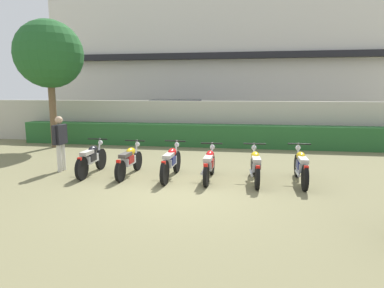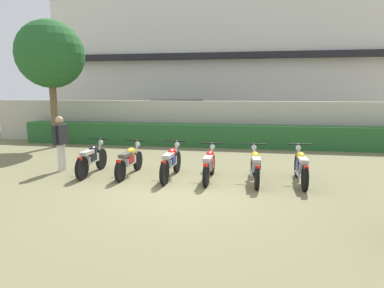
{
  "view_description": "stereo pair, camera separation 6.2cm",
  "coord_description": "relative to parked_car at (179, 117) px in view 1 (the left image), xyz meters",
  "views": [
    {
      "loc": [
        1.41,
        -7.39,
        2.39
      ],
      "look_at": [
        0.0,
        1.45,
        0.91
      ],
      "focal_mm": 30.68,
      "sensor_mm": 36.0,
      "label": 1
    },
    {
      "loc": [
        1.47,
        -7.38,
        2.39
      ],
      "look_at": [
        0.0,
        1.45,
        0.91
      ],
      "focal_mm": 30.68,
      "sensor_mm": 36.0,
      "label": 2
    }
  ],
  "objects": [
    {
      "name": "motorcycle_in_row_5",
      "position": [
        4.95,
        -8.8,
        -0.48
      ],
      "size": [
        0.6,
        1.95,
        0.97
      ],
      "rotation": [
        0.0,
        0.0,
        1.56
      ],
      "color": "black",
      "rests_on": "ground"
    },
    {
      "name": "hedge_row",
      "position": [
        2.06,
        -3.57,
        -0.46
      ],
      "size": [
        16.85,
        0.7,
        0.95
      ],
      "primitive_type": "cube",
      "color": "#28602D",
      "rests_on": "ground"
    },
    {
      "name": "building",
      "position": [
        2.06,
        5.88,
        3.21
      ],
      "size": [
        22.18,
        6.5,
        8.3
      ],
      "color": "silver",
      "rests_on": "ground"
    },
    {
      "name": "motorcycle_in_row_1",
      "position": [
        0.31,
        -8.76,
        -0.5
      ],
      "size": [
        0.6,
        1.88,
        0.94
      ],
      "rotation": [
        0.0,
        0.0,
        1.54
      ],
      "color": "black",
      "rests_on": "ground"
    },
    {
      "name": "parked_car",
      "position": [
        0.0,
        0.0,
        0.0
      ],
      "size": [
        4.7,
        2.54,
        1.89
      ],
      "rotation": [
        0.0,
        0.0,
        0.13
      ],
      "color": "navy",
      "rests_on": "ground"
    },
    {
      "name": "motorcycle_in_row_0",
      "position": [
        -0.8,
        -8.79,
        -0.48
      ],
      "size": [
        0.6,
        1.87,
        0.97
      ],
      "rotation": [
        0.0,
        0.0,
        1.59
      ],
      "color": "black",
      "rests_on": "ground"
    },
    {
      "name": "motorcycle_in_row_2",
      "position": [
        1.53,
        -8.84,
        -0.48
      ],
      "size": [
        0.6,
        1.96,
        0.97
      ],
      "rotation": [
        0.0,
        0.0,
        1.54
      ],
      "color": "black",
      "rests_on": "ground"
    },
    {
      "name": "inspector_person",
      "position": [
        -1.88,
        -8.55,
        0.03
      ],
      "size": [
        0.22,
        0.66,
        1.63
      ],
      "color": "silver",
      "rests_on": "ground"
    },
    {
      "name": "compound_wall",
      "position": [
        2.06,
        -2.87,
        0.02
      ],
      "size": [
        21.07,
        0.3,
        1.91
      ],
      "primitive_type": "cube",
      "color": "#BCB7A8",
      "rests_on": "ground"
    },
    {
      "name": "ground",
      "position": [
        2.06,
        -9.98,
        -0.94
      ],
      "size": [
        60.0,
        60.0,
        0.0
      ],
      "primitive_type": "plane",
      "color": "olive"
    },
    {
      "name": "motorcycle_in_row_3",
      "position": [
        2.58,
        -8.87,
        -0.5
      ],
      "size": [
        0.6,
        1.82,
        0.94
      ],
      "rotation": [
        0.0,
        0.0,
        1.55
      ],
      "color": "black",
      "rests_on": "ground"
    },
    {
      "name": "motorcycle_in_row_4",
      "position": [
        3.79,
        -8.85,
        -0.49
      ],
      "size": [
        0.6,
        1.93,
        0.95
      ],
      "rotation": [
        0.0,
        0.0,
        1.61
      ],
      "color": "black",
      "rests_on": "ground"
    },
    {
      "name": "tree_near_inspector",
      "position": [
        -4.44,
        -4.72,
        2.87
      ],
      "size": [
        2.73,
        2.73,
        5.2
      ],
      "color": "brown",
      "rests_on": "ground"
    }
  ]
}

